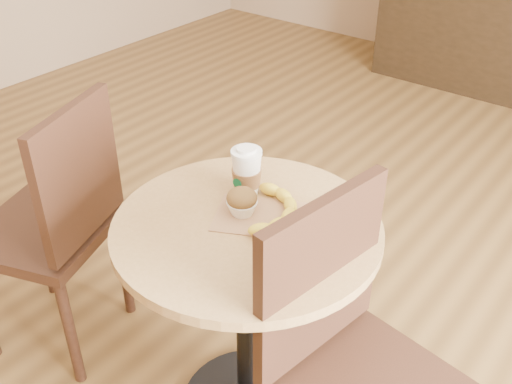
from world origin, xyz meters
TOP-DOWN VIEW (x-y plane):
  - cafe_table at (0.02, 0.00)m, footprint 0.72×0.72m
  - chair_left at (-0.67, -0.14)m, footprint 0.54×0.54m
  - chair_right at (0.41, -0.07)m, footprint 0.49×0.49m
  - kraft_bag at (0.03, 0.05)m, footprint 0.30×0.27m
  - coffee_cup at (-0.07, 0.12)m, footprint 0.09×0.09m
  - muffin at (-0.01, 0.03)m, footprint 0.09×0.09m
  - banana at (0.05, 0.07)m, footprint 0.27×0.29m

SIDE VIEW (x-z plane):
  - chair_left at x=-0.67m, z-range 0.05..1.00m
  - chair_right at x=0.41m, z-range 0.05..1.02m
  - cafe_table at x=0.02m, z-range 0.17..0.92m
  - kraft_bag at x=0.03m, z-range 0.75..0.75m
  - banana at x=0.05m, z-range 0.75..0.79m
  - muffin at x=-0.01m, z-range 0.75..0.83m
  - coffee_cup at x=-0.07m, z-range 0.74..0.89m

